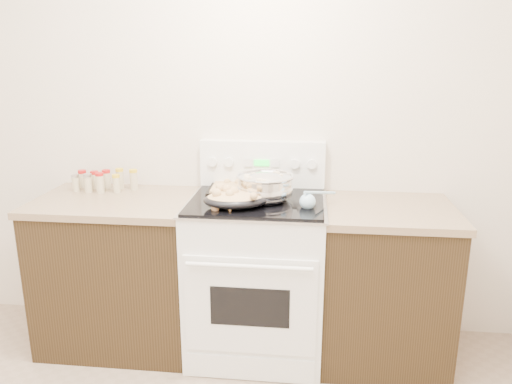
# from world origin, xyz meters

# --- Properties ---
(room_shell) EXTENTS (4.10, 3.60, 2.75)m
(room_shell) POSITION_xyz_m (0.00, 0.00, 1.70)
(room_shell) COLOR beige
(room_shell) RESTS_ON ground
(counter_left) EXTENTS (0.93, 0.67, 0.92)m
(counter_left) POSITION_xyz_m (-0.48, 1.43, 0.46)
(counter_left) COLOR black
(counter_left) RESTS_ON ground
(counter_right) EXTENTS (0.73, 0.67, 0.92)m
(counter_right) POSITION_xyz_m (1.08, 1.43, 0.46)
(counter_right) COLOR black
(counter_right) RESTS_ON ground
(kitchen_range) EXTENTS (0.78, 0.73, 1.22)m
(kitchen_range) POSITION_xyz_m (0.35, 1.42, 0.49)
(kitchen_range) COLOR white
(kitchen_range) RESTS_ON ground
(mixing_bowl) EXTENTS (0.41, 0.41, 0.19)m
(mixing_bowl) POSITION_xyz_m (0.40, 1.41, 1.02)
(mixing_bowl) COLOR silver
(mixing_bowl) RESTS_ON kitchen_range
(roasting_pan) EXTENTS (0.40, 0.32, 0.11)m
(roasting_pan) POSITION_xyz_m (0.25, 1.27, 0.99)
(roasting_pan) COLOR black
(roasting_pan) RESTS_ON kitchen_range
(baking_sheet) EXTENTS (0.43, 0.31, 0.06)m
(baking_sheet) POSITION_xyz_m (0.26, 1.58, 0.96)
(baking_sheet) COLOR black
(baking_sheet) RESTS_ON kitchen_range
(wooden_spoon) EXTENTS (0.11, 0.25, 0.04)m
(wooden_spoon) POSITION_xyz_m (0.17, 1.23, 0.95)
(wooden_spoon) COLOR tan
(wooden_spoon) RESTS_ON kitchen_range
(blue_ladle) EXTENTS (0.20, 0.25, 0.11)m
(blue_ladle) POSITION_xyz_m (0.64, 1.30, 0.98)
(blue_ladle) COLOR #99C5E4
(blue_ladle) RESTS_ON kitchen_range
(spice_jars) EXTENTS (0.39, 0.15, 0.13)m
(spice_jars) POSITION_xyz_m (-0.62, 1.59, 0.98)
(spice_jars) COLOR #BFB28C
(spice_jars) RESTS_ON counter_left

